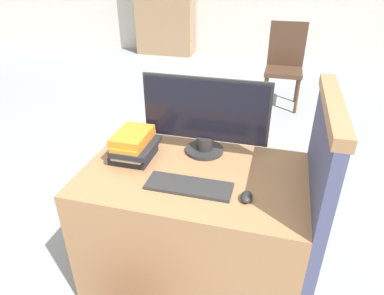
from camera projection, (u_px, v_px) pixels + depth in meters
desk at (193, 228)px, 1.88m from camera, size 1.11×0.70×0.73m
carrel_divider at (310, 213)px, 1.64m from camera, size 0.07×0.71×1.17m
monitor at (205, 116)px, 1.78m from camera, size 0.67×0.21×0.42m
keyboard at (189, 186)px, 1.59m from camera, size 0.40×0.14×0.02m
mouse at (247, 197)px, 1.50m from camera, size 0.05×0.08×0.04m
book_stack at (134, 146)px, 1.79m from camera, size 0.22×0.27×0.15m
far_chair at (285, 61)px, 4.19m from camera, size 0.44×0.44×1.00m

